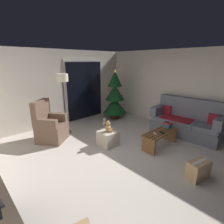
# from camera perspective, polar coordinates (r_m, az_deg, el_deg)

# --- Properties ---
(ground_plane) EXTENTS (7.00, 7.00, 0.00)m
(ground_plane) POSITION_cam_1_polar(r_m,az_deg,el_deg) (4.13, 2.67, -14.56)
(ground_plane) COLOR #BCB2A8
(wall_back) EXTENTS (5.72, 0.12, 2.50)m
(wall_back) POSITION_cam_1_polar(r_m,az_deg,el_deg) (6.14, -18.24, 7.44)
(wall_back) COLOR beige
(wall_back) RESTS_ON ground
(wall_right) EXTENTS (0.12, 6.00, 2.50)m
(wall_right) POSITION_cam_1_polar(r_m,az_deg,el_deg) (6.00, 22.43, 6.84)
(wall_right) COLOR beige
(wall_right) RESTS_ON ground
(patio_door_frame) EXTENTS (1.60, 0.02, 2.20)m
(patio_door_frame) POSITION_cam_1_polar(r_m,az_deg,el_deg) (6.65, -8.95, 7.39)
(patio_door_frame) COLOR silver
(patio_door_frame) RESTS_ON ground
(patio_door_glass) EXTENTS (1.50, 0.02, 2.10)m
(patio_door_glass) POSITION_cam_1_polar(r_m,az_deg,el_deg) (6.64, -8.84, 6.95)
(patio_door_glass) COLOR black
(patio_door_glass) RESTS_ON ground
(couch) EXTENTS (0.89, 1.98, 1.08)m
(couch) POSITION_cam_1_polar(r_m,az_deg,el_deg) (5.54, 23.24, -3.08)
(couch) COLOR slate
(couch) RESTS_ON ground
(coffee_table) EXTENTS (1.10, 0.40, 0.42)m
(coffee_table) POSITION_cam_1_polar(r_m,az_deg,el_deg) (4.62, 15.59, -7.77)
(coffee_table) COLOR brown
(coffee_table) RESTS_ON ground
(remote_silver) EXTENTS (0.12, 0.15, 0.02)m
(remote_silver) POSITION_cam_1_polar(r_m,az_deg,el_deg) (4.37, 13.98, -6.85)
(remote_silver) COLOR #ADADB2
(remote_silver) RESTS_ON coffee_table
(remote_black) EXTENTS (0.11, 0.16, 0.02)m
(remote_black) POSITION_cam_1_polar(r_m,az_deg,el_deg) (4.46, 16.15, -6.55)
(remote_black) COLOR black
(remote_black) RESTS_ON coffee_table
(book_stack) EXTENTS (0.24, 0.21, 0.14)m
(book_stack) POSITION_cam_1_polar(r_m,az_deg,el_deg) (4.84, 17.84, -4.12)
(book_stack) COLOR #337042
(book_stack) RESTS_ON coffee_table
(cell_phone) EXTENTS (0.07, 0.14, 0.01)m
(cell_phone) POSITION_cam_1_polar(r_m,az_deg,el_deg) (4.83, 17.68, -3.24)
(cell_phone) COLOR black
(cell_phone) RESTS_ON book_stack
(christmas_tree) EXTENTS (0.90, 0.90, 1.85)m
(christmas_tree) POSITION_cam_1_polar(r_m,az_deg,el_deg) (6.51, 0.93, 4.94)
(christmas_tree) COLOR #4C1E19
(christmas_tree) RESTS_ON ground
(armchair) EXTENTS (0.96, 0.96, 1.13)m
(armchair) POSITION_cam_1_polar(r_m,az_deg,el_deg) (5.04, -19.75, -4.56)
(armchair) COLOR brown
(armchair) RESTS_ON ground
(floor_lamp) EXTENTS (0.32, 0.32, 1.78)m
(floor_lamp) POSITION_cam_1_polar(r_m,az_deg,el_deg) (5.19, -15.89, 8.98)
(floor_lamp) COLOR #2D2D30
(floor_lamp) RESTS_ON ground
(ottoman) EXTENTS (0.44, 0.44, 0.39)m
(ottoman) POSITION_cam_1_polar(r_m,az_deg,el_deg) (4.56, -1.32, -8.63)
(ottoman) COLOR #B2A893
(ottoman) RESTS_ON ground
(teddy_bear_honey) EXTENTS (0.21, 0.21, 0.29)m
(teddy_bear_honey) POSITION_cam_1_polar(r_m,az_deg,el_deg) (4.43, -1.21, -4.94)
(teddy_bear_honey) COLOR tan
(teddy_bear_honey) RESTS_ON ottoman
(teddy_bear_cream_by_tree) EXTENTS (0.20, 0.20, 0.29)m
(teddy_bear_cream_by_tree) POSITION_cam_1_polar(r_m,az_deg,el_deg) (5.89, -2.45, -3.46)
(teddy_bear_cream_by_tree) COLOR beige
(teddy_bear_cream_by_tree) RESTS_ON ground
(cardboard_box_taped_mid_floor) EXTENTS (0.48, 0.33, 0.35)m
(cardboard_box_taped_mid_floor) POSITION_cam_1_polar(r_m,az_deg,el_deg) (3.78, 26.52, -16.62)
(cardboard_box_taped_mid_floor) COLOR tan
(cardboard_box_taped_mid_floor) RESTS_ON ground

